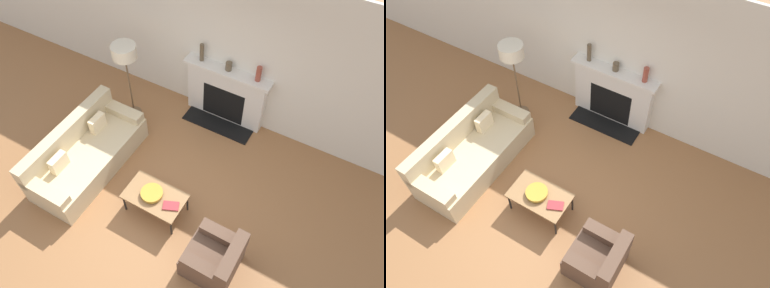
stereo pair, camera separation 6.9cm
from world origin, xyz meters
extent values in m
plane|color=#99663D|center=(0.00, 0.00, 0.00)|extent=(18.00, 18.00, 0.00)
cube|color=silver|center=(0.00, 2.65, 1.45)|extent=(18.00, 0.06, 2.90)
cube|color=silver|center=(0.13, 2.52, 0.55)|extent=(1.51, 0.20, 1.11)
cube|color=black|center=(0.13, 2.44, 0.40)|extent=(0.83, 0.04, 0.72)
cube|color=black|center=(0.13, 2.24, 0.01)|extent=(1.36, 0.40, 0.02)
cube|color=silver|center=(0.13, 2.49, 1.13)|extent=(1.63, 0.28, 0.05)
cube|color=#CCB78E|center=(-1.34, 0.28, 0.22)|extent=(0.92, 2.17, 0.44)
cube|color=#CCB78E|center=(-1.71, 0.28, 0.65)|extent=(0.20, 2.17, 0.41)
cube|color=#CCB78E|center=(-1.34, -0.69, 0.51)|extent=(0.85, 0.22, 0.14)
cube|color=#CCB78E|center=(-1.34, 1.26, 0.51)|extent=(0.85, 0.22, 0.14)
cube|color=beige|center=(-1.48, -0.20, 0.58)|extent=(0.12, 0.32, 0.28)
cube|color=beige|center=(-1.48, 0.77, 0.58)|extent=(0.12, 0.32, 0.28)
cube|color=brown|center=(1.32, -0.25, 0.20)|extent=(0.73, 0.74, 0.41)
cube|color=brown|center=(1.60, -0.25, 0.58)|extent=(0.18, 0.74, 0.34)
cube|color=brown|center=(1.32, 0.03, 0.48)|extent=(0.65, 0.18, 0.16)
cube|color=brown|center=(1.32, -0.53, 0.48)|extent=(0.65, 0.18, 0.16)
cube|color=olive|center=(0.12, 0.12, 0.42)|extent=(0.95, 0.57, 0.03)
cylinder|color=black|center=(-0.31, -0.12, 0.20)|extent=(0.03, 0.03, 0.40)
cylinder|color=black|center=(0.55, -0.12, 0.20)|extent=(0.03, 0.03, 0.40)
cylinder|color=black|center=(-0.31, 0.37, 0.20)|extent=(0.03, 0.03, 0.40)
cylinder|color=black|center=(0.55, 0.37, 0.20)|extent=(0.03, 0.03, 0.40)
cylinder|color=#BC8E2D|center=(0.07, 0.11, 0.44)|extent=(0.12, 0.12, 0.02)
cylinder|color=#BC8E2D|center=(0.07, 0.11, 0.48)|extent=(0.35, 0.35, 0.05)
cube|color=#9E2D33|center=(0.43, 0.08, 0.44)|extent=(0.28, 0.24, 0.02)
cylinder|color=brown|center=(-1.45, 1.71, 0.01)|extent=(0.30, 0.30, 0.03)
cylinder|color=brown|center=(-1.45, 1.71, 0.72)|extent=(0.03, 0.03, 1.38)
cylinder|color=beige|center=(-1.45, 1.71, 1.49)|extent=(0.43, 0.43, 0.23)
cylinder|color=brown|center=(-0.40, 2.52, 1.33)|extent=(0.08, 0.08, 0.33)
cylinder|color=brown|center=(0.13, 2.52, 1.24)|extent=(0.11, 0.11, 0.16)
cylinder|color=brown|center=(0.68, 2.52, 1.30)|extent=(0.09, 0.09, 0.28)
camera|label=1|loc=(2.09, -2.17, 5.41)|focal=35.00mm
camera|label=2|loc=(2.15, -2.14, 5.41)|focal=35.00mm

